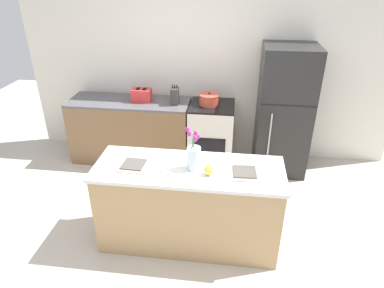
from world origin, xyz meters
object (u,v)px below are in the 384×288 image
Objects in this scene: cooking_pot at (209,99)px; flower_vase at (194,156)px; plate_setting_left at (134,165)px; stove_range at (211,135)px; pear_figurine at (209,170)px; plate_setting_right at (245,172)px; knife_block at (175,96)px; toaster at (142,95)px; refrigerator at (284,111)px.

flower_vase is at bearing -90.30° from cooking_pot.
plate_setting_left is at bearing -177.75° from flower_vase.
stove_range is 3.22× the size of cooking_pot.
cooking_pot reaches higher than pear_figurine.
knife_block is (-0.92, 1.60, 0.12)m from plate_setting_right.
plate_setting_left is at bearing 174.71° from pear_figurine.
toaster reaches higher than pear_figurine.
pear_figurine is at bearing -86.72° from stove_range.
toaster is at bearing 130.07° from plate_setting_right.
plate_setting_left is 1.70m from toaster.
flower_vase reaches higher than stove_range.
flower_vase is (-0.05, -1.61, 0.57)m from stove_range.
toaster is 0.48m from knife_block.
toaster is (-1.93, 0.03, 0.13)m from refrigerator.
knife_block is at bearing -178.79° from refrigerator.
refrigerator reaches higher than knife_block.
toaster is 1.00× the size of cooking_pot.
cooking_pot is at bearing 94.68° from pear_figurine.
plate_setting_left is 1.75m from cooking_pot.
plate_setting_right is (-0.53, -1.63, 0.04)m from refrigerator.
pear_figurine reaches higher than plate_setting_left.
toaster is (-0.98, 0.03, 0.54)m from stove_range.
knife_block is (-0.60, 1.67, 0.07)m from pear_figurine.
flower_vase is at bearing -60.56° from toaster.
refrigerator is 1.72m from plate_setting_right.
cooking_pot is at bearing 5.46° from knife_block.
cooking_pot reaches higher than stove_range.
cooking_pot is (0.58, 1.65, 0.08)m from plate_setting_left.
flower_vase is 0.19m from pear_figurine.
pear_figurine is 0.51× the size of toaster.
plate_setting_left is (-0.62, -1.63, 0.45)m from stove_range.
refrigerator reaches higher than plate_setting_left.
flower_vase is 1.88m from toaster.
stove_range is 3.23× the size of toaster.
pear_figurine is 0.51× the size of cooking_pot.
knife_block reaches higher than plate_setting_left.
knife_block is (-0.46, -0.04, 0.04)m from cooking_pot.
stove_range is 1.11m from toaster.
refrigerator is 2.27m from plate_setting_left.
flower_vase reaches higher than pear_figurine.
plate_setting_left is at bearing -110.85° from stove_range.
flower_vase is 1.35× the size of plate_setting_right.
refrigerator is at bearing 72.06° from plate_setting_right.
flower_vase reaches higher than toaster.
cooking_pot is at bearing 70.63° from plate_setting_left.
flower_vase is at bearing 149.07° from pear_figurine.
pear_figurine is 0.47× the size of plate_setting_left.
plate_setting_left reaches higher than stove_range.
pear_figurine is 1.77m from knife_block.
plate_setting_right is at bearing -2.72° from flower_vase.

